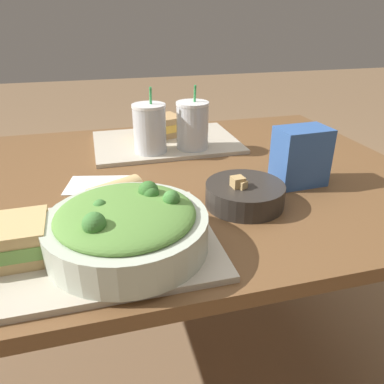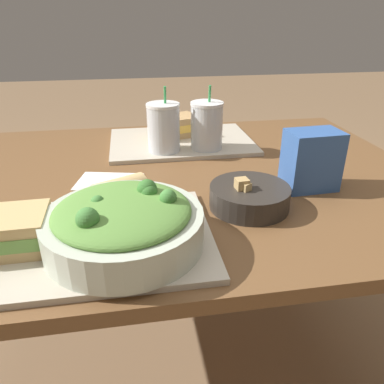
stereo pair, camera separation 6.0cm
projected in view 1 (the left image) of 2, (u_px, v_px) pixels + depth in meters
name	position (u px, v px, depth m)	size (l,w,h in m)	color
ground_plane	(162.00, 366.00, 1.27)	(12.00, 12.00, 0.00)	#846647
dining_table	(154.00, 206.00, 1.00)	(1.38, 0.95, 0.70)	brown
tray_near	(91.00, 246.00, 0.67)	(0.45, 0.32, 0.01)	#BCB29E
tray_far	(166.00, 142.00, 1.20)	(0.45, 0.32, 0.01)	#BCB29E
salad_bowl	(127.00, 225.00, 0.64)	(0.28, 0.28, 0.10)	beige
soup_bowl	(245.00, 194.00, 0.82)	(0.17, 0.17, 0.07)	#2D2823
sandwich_near	(5.00, 241.00, 0.62)	(0.15, 0.11, 0.06)	tan
baguette_near	(117.00, 194.00, 0.78)	(0.13, 0.10, 0.06)	tan
sandwich_far	(160.00, 127.00, 1.22)	(0.17, 0.14, 0.06)	tan
drink_cup_dark	(150.00, 130.00, 1.07)	(0.10, 0.10, 0.19)	silver
drink_cup_red	(192.00, 127.00, 1.10)	(0.10, 0.10, 0.19)	silver
chip_bag	(301.00, 156.00, 0.90)	(0.13, 0.09, 0.14)	#335BA3
napkin_folded	(100.00, 185.00, 0.92)	(0.18, 0.14, 0.00)	white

